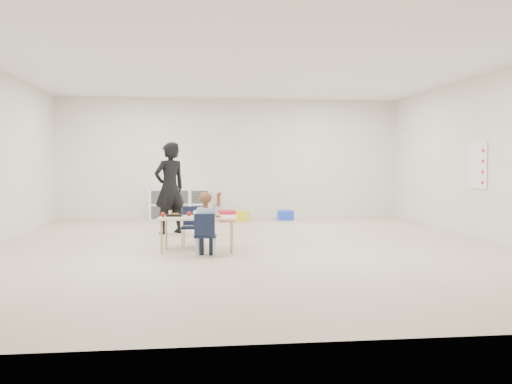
{
  "coord_description": "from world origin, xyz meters",
  "views": [
    {
      "loc": [
        -0.9,
        -8.24,
        1.28
      ],
      "look_at": [
        0.05,
        -0.12,
        0.85
      ],
      "focal_mm": 38.0,
      "sensor_mm": 36.0,
      "label": 1
    }
  ],
  "objects": [
    {
      "name": "apple_far",
      "position": [
        -1.34,
        -0.34,
        0.54
      ],
      "size": [
        0.07,
        0.07,
        0.07
      ],
      "primitive_type": "sphere",
      "color": "maroon",
      "rests_on": "table"
    },
    {
      "name": "lunch_tray_near",
      "position": [
        -0.75,
        -0.3,
        0.52
      ],
      "size": [
        0.24,
        0.18,
        0.03
      ],
      "primitive_type": "cube",
      "rotation": [
        0.0,
        0.0,
        -0.1
      ],
      "color": "black",
      "rests_on": "table"
    },
    {
      "name": "lunch_tray_far",
      "position": [
        -1.17,
        -0.27,
        0.52
      ],
      "size": [
        0.24,
        0.18,
        0.03
      ],
      "primitive_type": "cube",
      "rotation": [
        0.0,
        0.0,
        -0.1
      ],
      "color": "black",
      "rests_on": "table"
    },
    {
      "name": "bin_yellow",
      "position": [
        0.17,
        3.82,
        0.11
      ],
      "size": [
        0.43,
        0.51,
        0.22
      ],
      "primitive_type": "cube",
      "rotation": [
        0.0,
        0.0,
        -0.21
      ],
      "color": "yellow",
      "rests_on": "ground"
    },
    {
      "name": "milk_carton",
      "position": [
        -0.84,
        -0.45,
        0.56
      ],
      "size": [
        0.08,
        0.08,
        0.1
      ],
      "primitive_type": "cube",
      "rotation": [
        0.0,
        0.0,
        -0.1
      ],
      "color": "white",
      "rests_on": "table"
    },
    {
      "name": "table",
      "position": [
        -0.84,
        -0.36,
        0.26
      ],
      "size": [
        1.16,
        0.67,
        0.51
      ],
      "rotation": [
        0.0,
        0.0,
        -0.1
      ],
      "color": "#F8E5C6",
      "rests_on": "ground"
    },
    {
      "name": "chair_far",
      "position": [
        -0.93,
        0.15,
        0.3
      ],
      "size": [
        0.32,
        0.31,
        0.61
      ],
      "primitive_type": null,
      "rotation": [
        0.0,
        0.0,
        -0.1
      ],
      "color": "black",
      "rests_on": "ground"
    },
    {
      "name": "bin_blue",
      "position": [
        1.19,
        3.89,
        0.11
      ],
      "size": [
        0.36,
        0.45,
        0.21
      ],
      "primitive_type": "cube",
      "rotation": [
        0.0,
        0.0,
        -0.06
      ],
      "color": "blue",
      "rests_on": "ground"
    },
    {
      "name": "chair_near",
      "position": [
        -0.74,
        -0.87,
        0.3
      ],
      "size": [
        0.32,
        0.31,
        0.61
      ],
      "primitive_type": null,
      "rotation": [
        0.0,
        0.0,
        -0.1
      ],
      "color": "black",
      "rests_on": "ground"
    },
    {
      "name": "adult",
      "position": [
        -1.33,
        1.75,
        0.84
      ],
      "size": [
        0.73,
        0.67,
        1.67
      ],
      "primitive_type": "imported",
      "rotation": [
        0.0,
        0.0,
        3.72
      ],
      "color": "black",
      "rests_on": "ground"
    },
    {
      "name": "rules_poster",
      "position": [
        3.98,
        0.6,
        1.25
      ],
      "size": [
        0.02,
        0.6,
        0.8
      ],
      "primitive_type": "cube",
      "color": "white",
      "rests_on": "room"
    },
    {
      "name": "cubby_shelf",
      "position": [
        -1.2,
        4.28,
        0.35
      ],
      "size": [
        1.4,
        0.4,
        0.7
      ],
      "primitive_type": "cube",
      "color": "white",
      "rests_on": "ground"
    },
    {
      "name": "apple_near",
      "position": [
        -0.96,
        -0.27,
        0.54
      ],
      "size": [
        0.07,
        0.07,
        0.07
      ],
      "primitive_type": "sphere",
      "color": "maroon",
      "rests_on": "table"
    },
    {
      "name": "bread_roll",
      "position": [
        -0.55,
        -0.47,
        0.54
      ],
      "size": [
        0.09,
        0.09,
        0.07
      ],
      "primitive_type": "ellipsoid",
      "color": "#B18D49",
      "rests_on": "table"
    },
    {
      "name": "child",
      "position": [
        -0.74,
        -0.87,
        0.48
      ],
      "size": [
        0.45,
        0.45,
        0.96
      ],
      "primitive_type": null,
      "rotation": [
        0.0,
        0.0,
        -0.1
      ],
      "color": "#A3BFDC",
      "rests_on": "chair_near"
    },
    {
      "name": "bin_red",
      "position": [
        -0.16,
        3.82,
        0.12
      ],
      "size": [
        0.46,
        0.54,
        0.23
      ],
      "primitive_type": "cube",
      "rotation": [
        0.0,
        0.0,
        0.22
      ],
      "color": "red",
      "rests_on": "ground"
    },
    {
      "name": "room",
      "position": [
        0.0,
        0.0,
        1.4
      ],
      "size": [
        9.0,
        9.02,
        2.8
      ],
      "color": "beige",
      "rests_on": "ground"
    }
  ]
}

